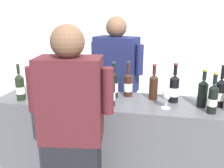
% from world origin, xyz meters
% --- Properties ---
extents(wall_back, '(8.00, 0.10, 2.80)m').
position_xyz_m(wall_back, '(0.00, 2.60, 1.40)').
color(wall_back, silver).
rests_on(wall_back, ground_plane).
extents(counter, '(2.33, 0.51, 0.99)m').
position_xyz_m(counter, '(0.00, 0.00, 0.49)').
color(counter, '#4C4C51').
rests_on(counter, ground_plane).
extents(wine_bottle_0, '(0.08, 0.08, 0.33)m').
position_xyz_m(wine_bottle_0, '(-0.14, 0.08, 1.11)').
color(wine_bottle_0, black).
rests_on(wine_bottle_0, counter).
extents(wine_bottle_1, '(0.09, 0.09, 0.33)m').
position_xyz_m(wine_bottle_1, '(-0.13, -0.12, 1.10)').
color(wine_bottle_1, black).
rests_on(wine_bottle_1, counter).
extents(wine_bottle_2, '(0.07, 0.07, 0.32)m').
position_xyz_m(wine_bottle_2, '(0.67, -0.12, 1.11)').
color(wine_bottle_2, black).
rests_on(wine_bottle_2, counter).
extents(wine_bottle_3, '(0.08, 0.08, 0.33)m').
position_xyz_m(wine_bottle_3, '(-0.02, 0.15, 1.10)').
color(wine_bottle_3, black).
rests_on(wine_bottle_3, counter).
extents(wine_bottle_6, '(0.08, 0.08, 0.32)m').
position_xyz_m(wine_bottle_6, '(0.22, 0.10, 1.11)').
color(wine_bottle_6, black).
rests_on(wine_bottle_6, counter).
extents(wine_bottle_7, '(0.08, 0.08, 0.34)m').
position_xyz_m(wine_bottle_7, '(0.39, 0.07, 1.11)').
color(wine_bottle_7, black).
rests_on(wine_bottle_7, counter).
extents(wine_bottle_8, '(0.08, 0.08, 0.35)m').
position_xyz_m(wine_bottle_8, '(0.75, 0.04, 1.11)').
color(wine_bottle_8, black).
rests_on(wine_bottle_8, counter).
extents(wine_bottle_9, '(0.08, 0.08, 0.31)m').
position_xyz_m(wine_bottle_9, '(0.61, 0.01, 1.11)').
color(wine_bottle_9, black).
rests_on(wine_bottle_9, counter).
extents(wine_bottle_10, '(0.08, 0.08, 0.33)m').
position_xyz_m(wine_bottle_10, '(-0.93, -0.15, 1.11)').
color(wine_bottle_10, black).
rests_on(wine_bottle_10, counter).
extents(wine_glass, '(0.07, 0.07, 0.18)m').
position_xyz_m(wine_glass, '(0.33, -0.09, 1.11)').
color(wine_glass, silver).
rests_on(wine_glass, counter).
extents(ice_bucket, '(0.21, 0.21, 0.24)m').
position_xyz_m(ice_bucket, '(-0.78, -0.01, 1.11)').
color(ice_bucket, silver).
rests_on(ice_bucket, counter).
extents(person_server, '(0.59, 0.35, 1.70)m').
position_xyz_m(person_server, '(-0.20, 0.54, 0.83)').
color(person_server, black).
rests_on(person_server, ground_plane).
extents(person_guest, '(0.57, 0.29, 1.67)m').
position_xyz_m(person_guest, '(-0.31, -0.54, 0.82)').
color(person_guest, black).
rests_on(person_guest, ground_plane).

